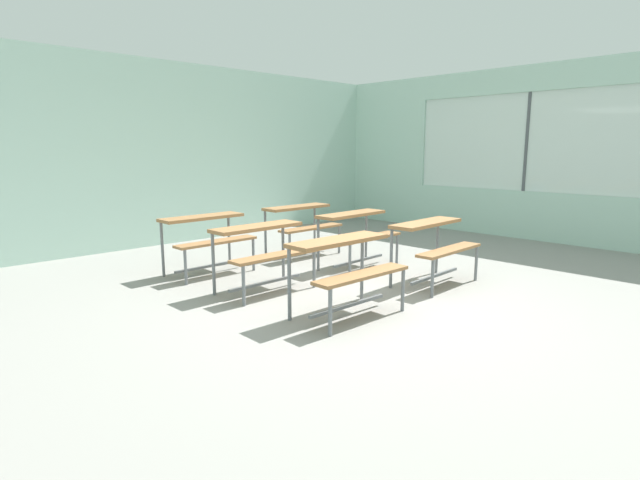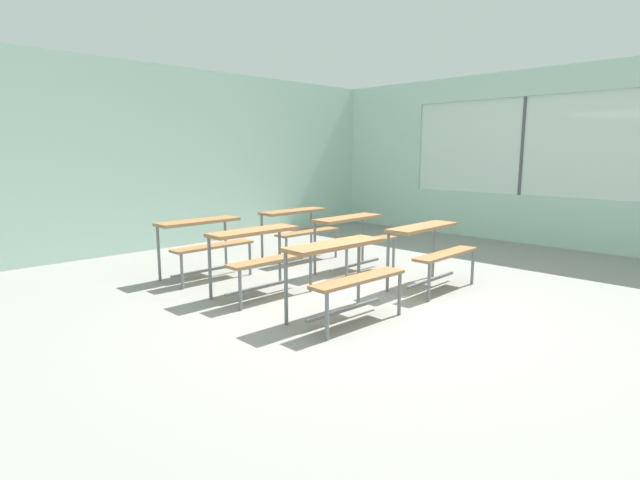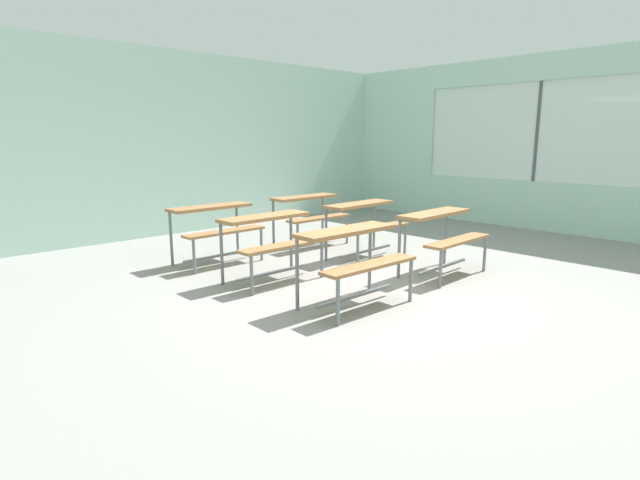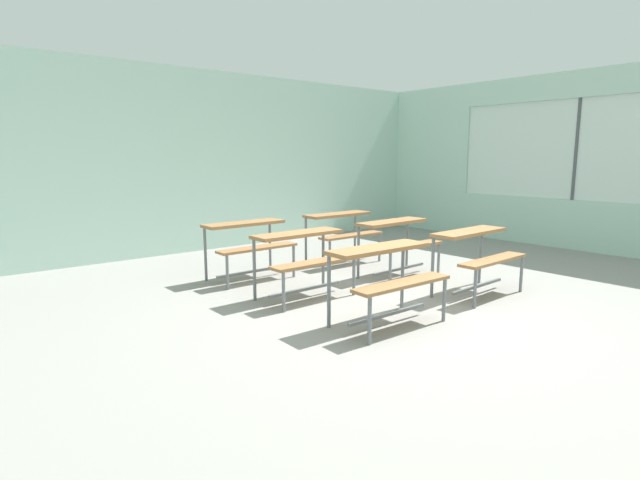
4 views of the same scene
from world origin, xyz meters
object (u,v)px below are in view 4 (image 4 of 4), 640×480
desk_bench_r2c0 (249,236)px  desk_bench_r2c1 (342,226)px  desk_bench_r1c1 (398,235)px  desk_bench_r0c0 (386,267)px  desk_bench_r0c1 (477,247)px  desk_bench_r1c0 (304,249)px

desk_bench_r2c0 → desk_bench_r2c1: 1.62m
desk_bench_r1c1 → desk_bench_r2c0: size_ratio=1.01×
desk_bench_r0c0 → desk_bench_r2c0: size_ratio=1.01×
desk_bench_r0c1 → desk_bench_r2c1: size_ratio=1.01×
desk_bench_r0c0 → desk_bench_r2c0: same height
desk_bench_r1c0 → desk_bench_r2c0: same height
desk_bench_r1c0 → desk_bench_r0c1: bearing=-36.0°
desk_bench_r1c0 → desk_bench_r2c1: bearing=34.8°
desk_bench_r1c0 → desk_bench_r1c1: bearing=0.0°
desk_bench_r2c0 → desk_bench_r2c1: same height
desk_bench_r0c1 → desk_bench_r2c1: (-0.01, 2.30, 0.00)m
desk_bench_r1c1 → desk_bench_r1c0: bearing=178.7°
desk_bench_r1c1 → desk_bench_r2c0: same height
desk_bench_r0c1 → desk_bench_r1c1: size_ratio=1.00×
desk_bench_r1c0 → desk_bench_r2c0: bearing=90.5°
desk_bench_r0c0 → desk_bench_r2c0: bearing=93.0°
desk_bench_r0c1 → desk_bench_r1c1: bearing=89.6°
desk_bench_r1c1 → desk_bench_r2c0: (-1.61, 1.14, 0.00)m
desk_bench_r0c1 → desk_bench_r1c1: (-0.02, 1.18, 0.00)m
desk_bench_r0c1 → desk_bench_r2c0: (-1.64, 2.32, 0.00)m
desk_bench_r0c0 → desk_bench_r1c0: 1.22m
desk_bench_r0c1 → desk_bench_r1c1: 1.18m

